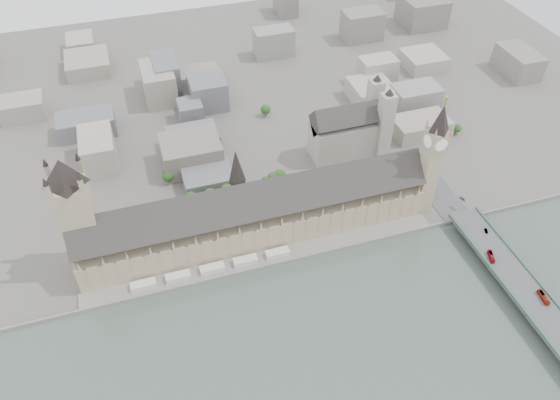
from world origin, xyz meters
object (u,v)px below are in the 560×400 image
object	(u,v)px
palace_of_westminster	(254,214)
red_bus_north	(491,256)
victoria_tower	(76,212)
elizabeth_tower	(433,152)
car_approach	(463,199)
red_bus_south	(543,297)
westminster_abbey	(351,130)
car_silver	(486,231)
westminster_bridge	(516,285)

from	to	relation	value
palace_of_westminster	red_bus_north	distance (m)	176.41
victoria_tower	elizabeth_tower	bearing A→B (deg)	-3.96
palace_of_westminster	car_approach	bearing A→B (deg)	-7.55
red_bus_north	red_bus_south	distance (m)	44.37
westminster_abbey	red_bus_south	world-z (taller)	westminster_abbey
westminster_abbey	red_bus_south	xyz separation A→B (m)	(56.94, -201.13, -13.12)
palace_of_westminster	westminster_abbey	world-z (taller)	westminster_abbey
car_approach	red_bus_south	bearing A→B (deg)	-104.25
victoria_tower	car_approach	world-z (taller)	victoria_tower
car_silver	elizabeth_tower	bearing A→B (deg)	140.07
palace_of_westminster	red_bus_south	xyz separation A→B (m)	(167.87, -125.83, -10.74)
palace_of_westminster	car_silver	bearing A→B (deg)	-19.53
victoria_tower	westminster_bridge	size ratio (longest dim) A/B	0.31
elizabeth_tower	westminster_abbey	world-z (taller)	elizabeth_tower
westminster_bridge	red_bus_south	distance (m)	20.70
red_bus_south	car_silver	size ratio (longest dim) A/B	2.54
palace_of_westminster	car_approach	distance (m)	170.78
elizabeth_tower	red_bus_north	size ratio (longest dim) A/B	9.29
red_bus_north	car_silver	xyz separation A→B (m)	(11.79, 24.13, -0.81)
elizabeth_tower	westminster_bridge	size ratio (longest dim) A/B	0.33
red_bus_south	westminster_bridge	bearing A→B (deg)	114.60
palace_of_westminster	car_silver	size ratio (longest dim) A/B	54.73
elizabeth_tower	red_bus_north	xyz separation A→B (m)	(17.10, -71.64, -46.22)
red_bus_north	red_bus_south	xyz separation A→B (m)	(12.76, -42.49, 0.10)
victoria_tower	car_silver	bearing A→B (deg)	-12.78
palace_of_westminster	red_bus_north	world-z (taller)	palace_of_westminster
red_bus_north	red_bus_south	world-z (taller)	red_bus_south
elizabeth_tower	red_bus_south	bearing A→B (deg)	-75.33
red_bus_south	red_bus_north	bearing A→B (deg)	113.83
elizabeth_tower	car_approach	bearing A→B (deg)	-19.10
red_bus_north	car_approach	size ratio (longest dim) A/B	2.04
car_silver	palace_of_westminster	bearing A→B (deg)	179.23
red_bus_north	car_silver	distance (m)	26.87
car_silver	red_bus_south	bearing A→B (deg)	-70.40
westminster_abbey	car_silver	world-z (taller)	westminster_abbey
car_approach	elizabeth_tower	bearing A→B (deg)	147.22
elizabeth_tower	westminster_bridge	bearing A→B (deg)	-75.89
elizabeth_tower	car_approach	xyz separation A→B (m)	(30.90, -10.70, -47.01)
victoria_tower	car_silver	distance (m)	299.50
westminster_abbey	red_bus_north	size ratio (longest dim) A/B	5.87
elizabeth_tower	car_silver	distance (m)	72.83
westminster_bridge	victoria_tower	bearing A→B (deg)	158.22
victoria_tower	car_approach	xyz separation A→B (m)	(290.90, -28.70, -44.13)
westminster_bridge	red_bus_north	world-z (taller)	red_bus_north
westminster_bridge	car_approach	distance (m)	85.29
westminster_abbey	car_silver	bearing A→B (deg)	-67.41
red_bus_south	car_approach	size ratio (longest dim) A/B	2.17
elizabeth_tower	car_silver	size ratio (longest dim) A/B	22.20
elizabeth_tower	car_silver	bearing A→B (deg)	-58.69
palace_of_westminster	elizabeth_tower	xyz separation A→B (m)	(138.00, -11.70, 35.38)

